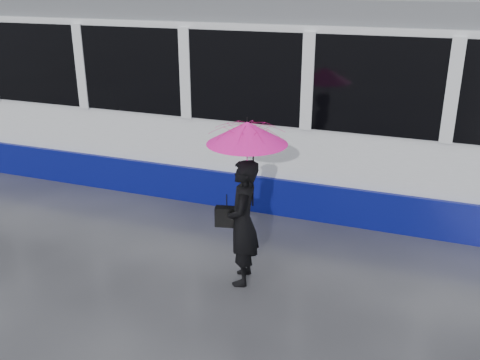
% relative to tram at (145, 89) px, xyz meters
% --- Properties ---
extents(ground, '(90.00, 90.00, 0.00)m').
position_rel_tram_xyz_m(ground, '(2.15, -2.50, -1.64)').
color(ground, '#2A2A2F').
rests_on(ground, ground).
extents(rails, '(34.00, 1.51, 0.02)m').
position_rel_tram_xyz_m(rails, '(2.15, -0.00, -1.63)').
color(rails, '#3F3D38').
rests_on(rails, ground).
extents(tram, '(26.00, 2.56, 3.35)m').
position_rel_tram_xyz_m(tram, '(0.00, 0.00, 0.00)').
color(tram, white).
rests_on(tram, ground).
extents(woman, '(0.51, 0.66, 1.63)m').
position_rel_tram_xyz_m(woman, '(3.27, -3.34, -0.83)').
color(woman, black).
rests_on(woman, ground).
extents(umbrella, '(1.14, 1.14, 1.10)m').
position_rel_tram_xyz_m(umbrella, '(3.32, -3.34, 0.14)').
color(umbrella, '#F01456').
rests_on(umbrella, ground).
extents(handbag, '(0.31, 0.19, 0.43)m').
position_rel_tram_xyz_m(handbag, '(3.05, -3.32, -0.79)').
color(handbag, black).
rests_on(handbag, ground).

